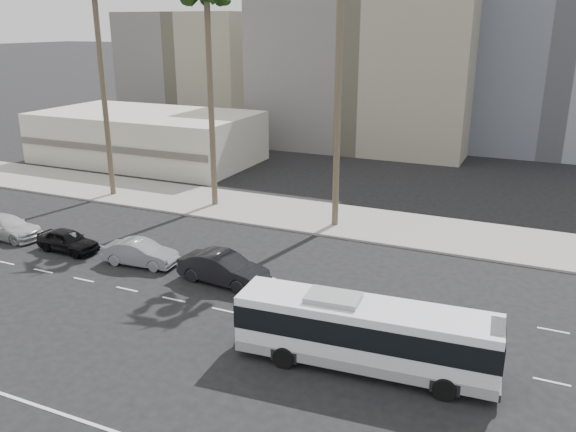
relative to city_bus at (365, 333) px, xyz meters
The scene contains 11 objects.
ground 3.14m from the city_bus, 132.12° to the left, with size 700.00×700.00×0.00m, color black.
sidewalk_north 17.66m from the city_bus, 95.90° to the left, with size 120.00×7.00×0.15m, color gray.
commercial_low 42.38m from the city_bus, 138.65° to the left, with size 22.00×12.16×5.00m.
midrise_beige_west 49.54m from the city_bus, 106.37° to the left, with size 24.00×18.00×18.00m, color slate.
midrise_gray_center 55.53m from the city_bus, 83.46° to the left, with size 20.00×20.00×26.00m, color slate.
midrise_beige_far 65.75m from the city_bus, 127.44° to the left, with size 18.00×16.00×15.00m, color slate.
city_bus is the anchor object (origin of this frame).
car_a 10.70m from the city_bus, 152.74° to the left, with size 5.15×1.80×1.70m, color black.
car_b 16.09m from the city_bus, 161.48° to the left, with size 4.50×1.57×1.48m, color gray.
car_c 21.34m from the city_bus, 166.43° to the left, with size 4.18×1.68×1.42m, color black.
car_d 26.76m from the city_bus, 168.72° to the left, with size 5.15×2.10×1.50m, color #B6B6B6.
Camera 1 is at (7.56, -22.63, 13.61)m, focal length 36.54 mm.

